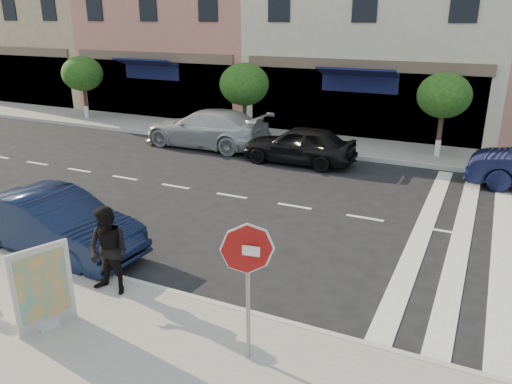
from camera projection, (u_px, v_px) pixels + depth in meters
The scene contains 14 objects.
ground at pixel (226, 267), 10.61m from camera, with size 120.00×120.00×0.00m, color black.
sidewalk_near at pixel (104, 372), 7.39m from camera, with size 60.00×4.50×0.15m, color gray.
sidewalk_far at pixel (358, 148), 19.94m from camera, with size 60.00×3.00×0.15m, color gray.
building_west_far at pixel (51, 0), 32.00m from camera, with size 12.00×9.00×12.00m, color tan.
building_centre at pixel (389, 6), 23.43m from camera, with size 11.00×9.00×11.00m, color beige.
street_tree_wa at pixel (82, 74), 24.70m from camera, with size 2.00×2.00×3.05m.
street_tree_wb at pixel (244, 85), 21.06m from camera, with size 2.10×2.10×3.06m.
street_tree_c at pixel (444, 96), 17.79m from camera, with size 1.90×1.90×3.04m.
stop_sign at pixel (247, 261), 7.05m from camera, with size 0.78×0.15×2.21m.
walker at pixel (109, 251), 9.11m from camera, with size 0.82×0.64×1.69m, color black.
poster_board at pixel (43, 290), 8.09m from camera, with size 0.44×0.91×1.47m.
car_near_mid at pixel (54, 224), 11.06m from camera, with size 1.49×4.28×1.41m, color black.
car_far_left at pixel (206, 128), 20.15m from camera, with size 2.14×5.25×1.52m, color #AAAAAF.
car_far_mid at pixel (299, 145), 17.89m from camera, with size 1.62×4.04×1.38m, color black.
Camera 1 is at (4.66, -8.26, 5.06)m, focal length 35.00 mm.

